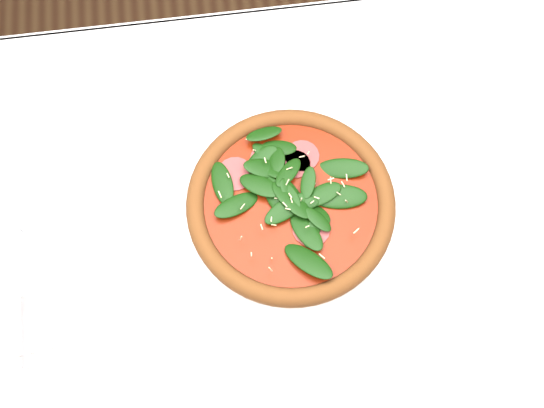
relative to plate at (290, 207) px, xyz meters
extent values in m
plane|color=brown|center=(-0.07, -0.01, -0.76)|extent=(6.00, 6.00, 0.00)
cube|color=white|center=(-0.07, -0.01, -0.03)|extent=(1.20, 0.80, 0.04)
cylinder|color=#4B371E|center=(0.47, -0.35, -0.40)|extent=(0.06, 0.06, 0.71)
cylinder|color=#4B371E|center=(-0.61, 0.33, -0.40)|extent=(0.06, 0.06, 0.71)
cylinder|color=#4B371E|center=(0.47, 0.33, -0.40)|extent=(0.06, 0.06, 0.71)
cube|color=white|center=(-0.07, 0.39, -0.12)|extent=(1.20, 0.01, 0.22)
cylinder|color=white|center=(0.00, 0.00, 0.00)|extent=(0.38, 0.38, 0.01)
torus|color=white|center=(0.00, 0.00, 0.00)|extent=(0.38, 0.38, 0.01)
cylinder|color=#965A24|center=(0.00, 0.00, 0.01)|extent=(0.35, 0.35, 0.01)
torus|color=#B15F28|center=(0.00, 0.00, 0.02)|extent=(0.35, 0.35, 0.03)
cylinder|color=maroon|center=(0.00, 0.00, 0.02)|extent=(0.29, 0.29, 0.00)
cylinder|color=#95403B|center=(0.00, 0.00, 0.02)|extent=(0.26, 0.26, 0.00)
ellipsoid|color=#113A0A|center=(0.00, 0.00, 0.03)|extent=(0.28, 0.28, 0.03)
cylinder|color=beige|center=(0.00, 0.00, 0.04)|extent=(0.26, 0.26, 0.00)
cylinder|color=white|center=(-0.42, 0.02, -0.01)|extent=(0.07, 0.07, 0.00)
cylinder|color=white|center=(-0.42, 0.02, 0.04)|extent=(0.01, 0.01, 0.09)
cube|color=white|center=(-0.41, -0.14, 0.00)|extent=(0.14, 0.08, 0.01)
cube|color=silver|center=(-0.41, -0.14, 0.00)|extent=(0.02, 0.11, 0.00)
cube|color=silver|center=(-0.41, -0.08, 0.00)|extent=(0.02, 0.04, 0.00)
cylinder|color=white|center=(0.38, 0.31, 0.00)|extent=(0.15, 0.15, 0.01)
torus|color=white|center=(0.38, 0.31, 0.00)|extent=(0.15, 0.15, 0.01)
camera|label=1|loc=(-0.07, -0.33, 0.89)|focal=40.00mm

